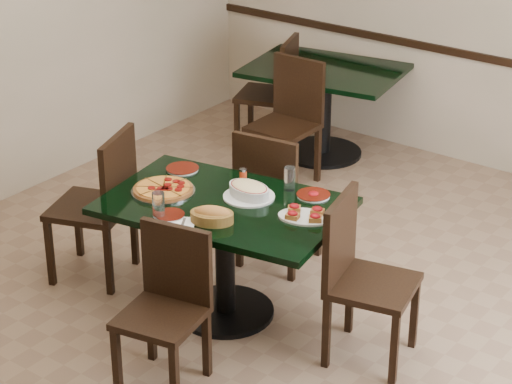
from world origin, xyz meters
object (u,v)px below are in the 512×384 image
Objects in this scene: back_table at (324,94)px; chair_far at (273,193)px; chair_left at (103,198)px; pepperoni_pizza at (163,189)px; chair_right at (358,270)px; back_chair_left at (276,87)px; back_chair_near at (290,114)px; chair_near at (168,299)px; main_table at (225,231)px; bruschetta_platter at (305,215)px; bread_basket at (212,215)px; lasagna_casserole at (249,190)px.

chair_far is (0.78, -1.77, 0.01)m from back_table.
chair_left reaches higher than pepperoni_pizza.
chair_right reaches higher than back_chair_left.
back_chair_near reaches higher than pepperoni_pizza.
chair_near is 0.92× the size of chair_right.
main_table is 0.90m from chair_left.
back_chair_left reaches higher than back_table.
pepperoni_pizza is at bearing 1.05° from back_chair_left.
chair_left is (-0.90, -0.10, -0.01)m from main_table.
bruschetta_platter is (1.78, -2.20, 0.24)m from back_chair_left.
chair_left is at bearing -92.33° from back_chair_near.
pepperoni_pizza is at bearing 62.69° from chair_far.
back_chair_near reaches higher than chair_right.
chair_left reaches higher than bread_basket.
main_table is at bearing -108.72° from lasagna_casserole.
back_chair_near is (0.07, -0.57, 0.02)m from back_table.
bread_basket is at bearing -76.39° from main_table.
chair_far is 0.82m from pepperoni_pizza.
pepperoni_pizza is at bearing 87.38° from chair_right.
back_chair_left is (-1.46, 3.00, 0.04)m from chair_near.
back_chair_left is 2.65× the size of bruschetta_platter.
back_chair_left is 3.11× the size of lasagna_casserole.
main_table is 2.02m from back_chair_near.
main_table is 0.54m from bruschetta_platter.
pepperoni_pizza is 0.50m from bread_basket.
chair_near is at bearing 6.13° from back_chair_left.
back_chair_near is at bearing 100.11° from chair_near.
pepperoni_pizza is (-0.38, -0.10, 0.20)m from main_table.
back_chair_left is at bearing 109.11° from bruschetta_platter.
back_table is at bearing 159.86° from chair_left.
bruschetta_platter is at bearing 78.70° from chair_left.
chair_near reaches higher than main_table.
back_chair_left reaches higher than main_table.
back_chair_left is (-2.14, 2.20, -0.01)m from chair_right.
chair_far is 1.40m from back_chair_near.
chair_right is 3.07m from back_chair_left.
chair_near reaches higher than bread_basket.
chair_left is (-1.05, 0.58, 0.07)m from chair_near.
chair_far is (-0.12, 0.64, -0.03)m from main_table.
bread_basket is at bearing -79.15° from back_table.
back_table is 3.74× the size of bruschetta_platter.
pepperoni_pizza is (0.92, -2.42, 0.24)m from back_chair_left.
chair_left is 0.56m from pepperoni_pizza.
bread_basket is (0.10, -0.23, 0.22)m from main_table.
chair_left reaches higher than chair_far.
bruschetta_platter is (0.60, -0.53, 0.24)m from chair_far.
chair_right is at bearing -46.21° from back_chair_near.
back_table is 3.51× the size of pepperoni_pizza.
back_table is 3.27m from chair_near.
main_table is 4.18× the size of bruschetta_platter.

